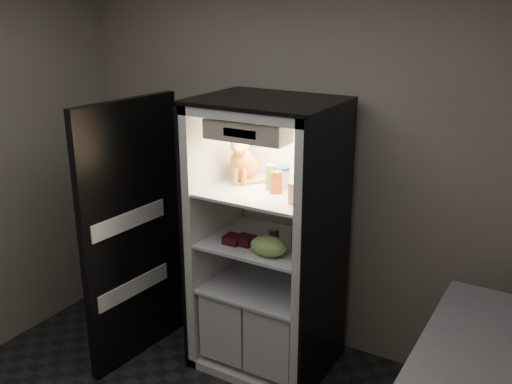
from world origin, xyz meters
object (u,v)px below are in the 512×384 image
refrigerator (269,257)px  condiment_jar (274,235)px  pepper_jar (309,177)px  cream_carton (296,193)px  mayo_tub (282,177)px  salsa_jar (276,182)px  soda_can_c (296,241)px  grape_bag (269,246)px  parmesan_shaker (270,177)px  soda_can_b (307,237)px  soda_can_a (299,234)px  berry_box_left (233,239)px  berry_box_right (245,240)px  tabby_cat (243,162)px

refrigerator → condiment_jar: (0.07, -0.05, 0.20)m
pepper_jar → cream_carton: size_ratio=1.75×
cream_carton → mayo_tub: bearing=133.2°
cream_carton → condiment_jar: 0.45m
salsa_jar → refrigerator: bearing=140.8°
soda_can_c → grape_bag: same height
parmesan_shaker → grape_bag: parmesan_shaker is taller
salsa_jar → soda_can_b: size_ratio=1.10×
parmesan_shaker → condiment_jar: size_ratio=1.74×
parmesan_shaker → soda_can_b: 0.45m
mayo_tub → grape_bag: mayo_tub is taller
condiment_jar → grape_bag: 0.21m
grape_bag → soda_can_b: bearing=60.3°
mayo_tub → grape_bag: bearing=-76.8°
pepper_jar → salsa_jar: bearing=-155.2°
soda_can_a → soda_can_c: size_ratio=1.11×
refrigerator → soda_can_c: (0.25, -0.10, 0.21)m
grape_bag → salsa_jar: bearing=105.8°
cream_carton → berry_box_left: size_ratio=1.18×
soda_can_b → grape_bag: bearing=-119.7°
salsa_jar → pepper_jar: pepper_jar is taller
refrigerator → soda_can_b: refrigerator is taller
refrigerator → soda_can_a: refrigerator is taller
condiment_jar → berry_box_left: (-0.22, -0.15, -0.02)m
mayo_tub → pepper_jar: pepper_jar is taller
parmesan_shaker → cream_carton: size_ratio=1.28×
salsa_jar → cream_carton: (0.20, -0.11, -0.01)m
soda_can_c → berry_box_left: (-0.41, -0.11, -0.03)m
pepper_jar → berry_box_right: size_ratio=2.02×
salsa_jar → soda_can_b: bearing=19.3°
pepper_jar → condiment_jar: (-0.20, -0.07, -0.42)m
condiment_jar → berry_box_right: (-0.14, -0.13, -0.02)m
soda_can_a → tabby_cat: bearing=177.6°
condiment_jar → soda_can_c: bearing=-13.3°
cream_carton → grape_bag: bearing=-156.6°
soda_can_c → berry_box_left: soda_can_c is taller
tabby_cat → condiment_jar: (0.28, -0.08, -0.44)m
soda_can_c → berry_box_right: 0.34m
refrigerator → mayo_tub: (0.06, 0.05, 0.57)m
berry_box_left → salsa_jar: bearing=30.2°
pepper_jar → soda_can_b: 0.40m
soda_can_b → berry_box_right: soda_can_b is taller
tabby_cat → pepper_jar: (0.49, -0.01, -0.02)m
berry_box_left → soda_can_c: bearing=15.3°
tabby_cat → berry_box_right: 0.52m
refrigerator → berry_box_right: (-0.08, -0.18, 0.18)m
mayo_tub → cream_carton: mayo_tub is taller
pepper_jar → soda_can_c: (-0.02, -0.11, -0.40)m
condiment_jar → refrigerator: bearing=141.1°
refrigerator → berry_box_right: bearing=-113.1°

